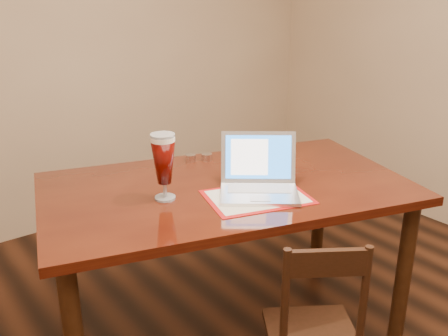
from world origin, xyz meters
TOP-DOWN VIEW (x-y plane):
  - dining_table at (0.12, 0.76)m, footprint 2.00×1.48m
  - dining_chair at (0.05, 0.07)m, footprint 0.50×0.50m

SIDE VIEW (x-z plane):
  - dining_chair at x=0.05m, z-range -0.03..0.85m
  - dining_table at x=0.12m, z-range 0.17..1.32m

